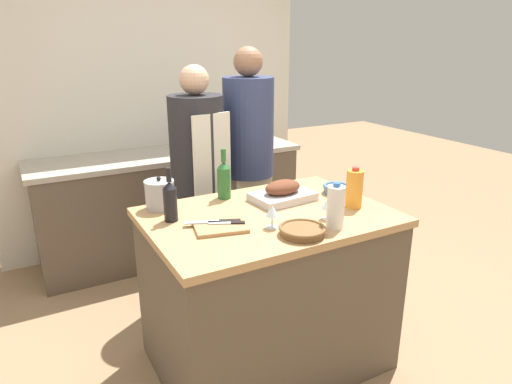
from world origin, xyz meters
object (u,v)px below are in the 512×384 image
object	(u,v)px
mixing_bowl	(336,189)
wine_glass_right	(328,204)
milk_jug	(336,207)
knife_paring	(228,223)
stock_pot	(160,194)
cutting_board	(220,226)
roasting_pan	(283,193)
person_cook_aproned	(199,177)
condiment_bottle_short	(232,139)
juice_jug	(354,189)
person_cook_guest	(249,158)
wine_glass_left	(272,212)
wine_bottle_dark	(170,200)
condiment_bottle_tall	(200,138)
wicker_basket	(303,230)
knife_chef	(214,222)
wine_bottle_green	(224,179)
condiment_bottle_extra	(257,132)

from	to	relation	value
mixing_bowl	wine_glass_right	distance (m)	0.42
milk_jug	knife_paring	size ratio (longest dim) A/B	1.31
stock_pot	knife_paring	size ratio (longest dim) A/B	1.03
cutting_board	wine_glass_right	xyz separation A→B (m)	(0.52, -0.15, 0.07)
roasting_pan	person_cook_aproned	size ratio (longest dim) A/B	0.22
condiment_bottle_short	person_cook_aproned	distance (m)	0.88
juice_jug	person_cook_guest	size ratio (longest dim) A/B	0.13
stock_pot	wine_glass_left	bearing A→B (deg)	-53.11
stock_pot	wine_bottle_dark	distance (m)	0.20
roasting_pan	wine_glass_left	world-z (taller)	roasting_pan
condiment_bottle_tall	person_cook_aproned	xyz separation A→B (m)	(-0.32, -0.76, -0.09)
wine_glass_right	roasting_pan	bearing A→B (deg)	98.71
roasting_pan	cutting_board	distance (m)	0.51
wine_bottle_dark	wine_glass_left	bearing A→B (deg)	-39.13
cutting_board	knife_paring	bearing A→B (deg)	-5.61
wicker_basket	mixing_bowl	world-z (taller)	mixing_bowl
wicker_basket	person_cook_aproned	world-z (taller)	person_cook_aproned
milk_jug	wine_glass_right	xyz separation A→B (m)	(0.04, 0.11, -0.03)
cutting_board	mixing_bowl	xyz separation A→B (m)	(0.82, 0.15, 0.02)
wicker_basket	wine_glass_left	size ratio (longest dim) A/B	1.95
wine_bottle_dark	knife_chef	world-z (taller)	wine_bottle_dark
stock_pot	knife_paring	distance (m)	0.46
roasting_pan	condiment_bottle_tall	xyz separation A→B (m)	(0.10, 1.47, 0.04)
wicker_basket	condiment_bottle_short	world-z (taller)	condiment_bottle_short
wine_bottle_green	wine_glass_left	world-z (taller)	wine_bottle_green
wine_glass_right	person_cook_aproned	bearing A→B (deg)	104.60
wicker_basket	cutting_board	distance (m)	0.40
mixing_bowl	milk_jug	world-z (taller)	milk_jug
stock_pot	condiment_bottle_short	world-z (taller)	stock_pot
condiment_bottle_tall	person_cook_aproned	bearing A→B (deg)	-112.70
condiment_bottle_short	condiment_bottle_extra	distance (m)	0.38
wine_glass_left	wine_bottle_green	bearing A→B (deg)	92.08
juice_jug	milk_jug	size ratio (longest dim) A/B	0.99
roasting_pan	juice_jug	xyz separation A→B (m)	(0.28, -0.27, 0.06)
milk_jug	condiment_bottle_extra	distance (m)	2.11
cutting_board	stock_pot	distance (m)	0.44
cutting_board	wine_bottle_dark	bearing A→B (deg)	130.33
wicker_basket	condiment_bottle_extra	size ratio (longest dim) A/B	1.28
condiment_bottle_extra	person_cook_aproned	world-z (taller)	person_cook_aproned
wine_bottle_green	knife_paring	world-z (taller)	wine_bottle_green
condiment_bottle_short	roasting_pan	bearing A→B (deg)	-104.43
mixing_bowl	person_cook_aproned	bearing A→B (deg)	126.97
wine_bottle_green	juice_jug	bearing A→B (deg)	-40.67
wine_bottle_green	person_cook_guest	xyz separation A→B (m)	(0.47, 0.58, -0.06)
person_cook_guest	milk_jug	bearing A→B (deg)	-96.81
cutting_board	knife_chef	size ratio (longest dim) A/B	1.06
wicker_basket	condiment_bottle_short	bearing A→B (deg)	74.05
wine_bottle_green	mixing_bowl	bearing A→B (deg)	-21.46
mixing_bowl	condiment_bottle_tall	world-z (taller)	condiment_bottle_tall
stock_pot	knife_chef	world-z (taller)	stock_pot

